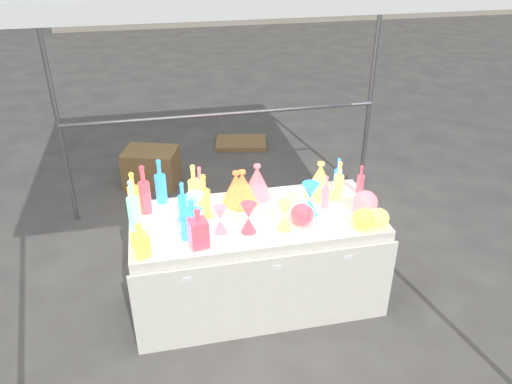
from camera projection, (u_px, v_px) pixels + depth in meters
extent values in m
plane|color=#65625D|center=(256.00, 296.00, 3.97)|extent=(80.00, 80.00, 0.00)
cylinder|color=gray|center=(54.00, 104.00, 4.39)|extent=(0.04, 0.04, 2.40)
cylinder|color=gray|center=(372.00, 83.00, 4.95)|extent=(0.04, 0.04, 2.40)
cylinder|color=gray|center=(224.00, 114.00, 4.74)|extent=(3.00, 0.04, 0.04)
cube|color=white|center=(256.00, 258.00, 3.79)|extent=(1.80, 0.80, 0.75)
cube|color=white|center=(269.00, 298.00, 3.45)|extent=(1.84, 0.02, 0.68)
cube|color=white|center=(187.00, 280.00, 3.21)|extent=(0.06, 0.00, 0.03)
cube|color=white|center=(277.00, 268.00, 3.32)|extent=(0.06, 0.00, 0.03)
cube|color=white|center=(347.00, 258.00, 3.42)|extent=(0.06, 0.00, 0.03)
cube|color=#9B7546|center=(152.00, 167.00, 5.53)|extent=(0.67, 0.57, 0.41)
cube|color=#9B7546|center=(241.00, 143.00, 6.58)|extent=(0.73, 0.59, 0.06)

